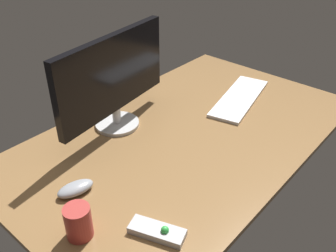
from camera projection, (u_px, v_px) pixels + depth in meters
desk at (186, 135)px, 144.04cm from camera, size 140.00×84.00×2.00cm
monitor at (113, 79)px, 137.28cm from camera, size 55.87×17.31×36.80cm
keyboard at (240, 98)px, 165.99cm from camera, size 44.38×22.73×1.32cm
computer_mouse at (75, 189)px, 114.64cm from camera, size 12.64×8.48×3.36cm
media_remote at (157, 231)px, 101.07cm from camera, size 10.50×16.57×3.66cm
coffee_mug at (78, 222)px, 98.91cm from camera, size 7.28×7.28×9.81cm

